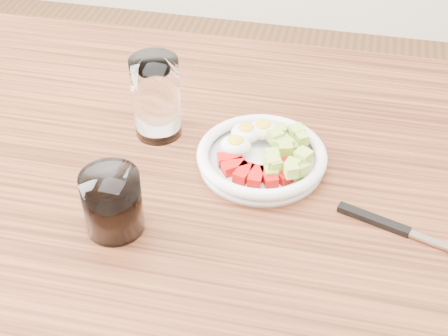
# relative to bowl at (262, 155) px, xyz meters

# --- Properties ---
(dining_table) EXTENTS (1.50, 0.90, 0.77)m
(dining_table) POSITION_rel_bowl_xyz_m (-0.04, -0.07, -0.12)
(dining_table) COLOR brown
(dining_table) RESTS_ON ground
(bowl) EXTENTS (0.20, 0.20, 0.05)m
(bowl) POSITION_rel_bowl_xyz_m (0.00, 0.00, 0.00)
(bowl) COLOR white
(bowl) RESTS_ON dining_table
(fork) EXTENTS (0.21, 0.08, 0.01)m
(fork) POSITION_rel_bowl_xyz_m (0.20, -0.10, -0.01)
(fork) COLOR black
(fork) RESTS_ON dining_table
(water_glass) EXTENTS (0.08, 0.08, 0.14)m
(water_glass) POSITION_rel_bowl_xyz_m (-0.18, 0.05, 0.05)
(water_glass) COLOR white
(water_glass) RESTS_ON dining_table
(coffee_glass) EXTENTS (0.08, 0.08, 0.09)m
(coffee_glass) POSITION_rel_bowl_xyz_m (-0.17, -0.17, 0.03)
(coffee_glass) COLOR white
(coffee_glass) RESTS_ON dining_table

